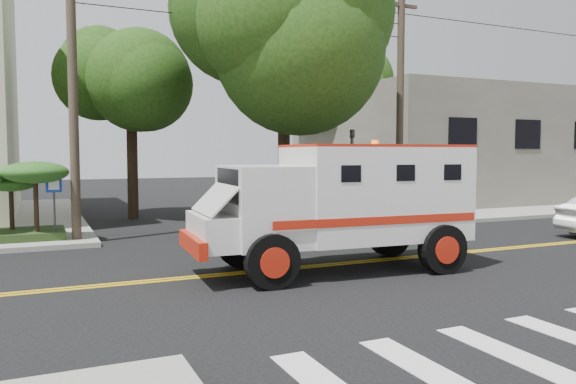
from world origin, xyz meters
name	(u,v)px	position (x,y,z in m)	size (l,w,h in m)	color
ground	(334,264)	(0.00, 0.00, 0.00)	(100.00, 100.00, 0.00)	black
sidewalk_ne	(428,200)	(13.50, 13.50, 0.07)	(17.00, 17.00, 0.15)	gray
building_right	(445,146)	(15.00, 14.00, 3.15)	(14.00, 12.00, 6.00)	#5E5B50
utility_pole_left	(73,94)	(-5.60, 6.00, 4.50)	(0.28, 0.28, 9.00)	#382D23
utility_pole_right	(400,108)	(6.30, 6.20, 4.50)	(0.28, 0.28, 9.00)	#382D23
tree_main	(298,27)	(1.94, 6.21, 7.20)	(6.08, 5.70, 9.85)	black
tree_left	(140,81)	(-2.68, 11.79, 5.73)	(4.48, 4.20, 7.70)	black
tree_right	(337,93)	(8.84, 15.77, 6.09)	(4.80, 4.50, 8.20)	black
traffic_signal	(352,167)	(3.80, 5.60, 2.23)	(0.15, 0.18, 3.60)	#3F3F42
accessibility_sign	(54,199)	(-6.20, 6.17, 1.37)	(0.45, 0.10, 2.02)	#3F3F42
palm_planter	(9,190)	(-7.44, 6.62, 1.65)	(3.52, 2.63, 2.36)	#1E3314
armored_truck	(343,199)	(-0.14, -0.65, 1.68)	(6.60, 2.94, 2.95)	silver
pedestrian_a	(392,200)	(5.50, 5.50, 0.98)	(0.61, 0.40, 1.67)	gray
pedestrian_b	(416,201)	(6.59, 5.50, 0.93)	(0.76, 0.59, 1.56)	gray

